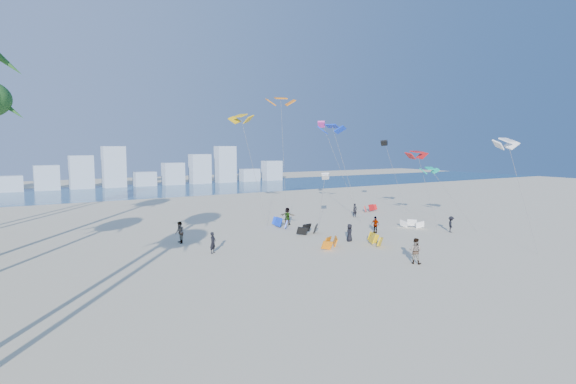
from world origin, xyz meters
TOP-DOWN VIEW (x-y plane):
  - ground at (0.00, 0.00)m, footprint 220.00×220.00m
  - ocean at (0.00, 72.00)m, footprint 220.00×220.00m
  - kitesurfer_near at (-4.41, 15.39)m, footprint 0.75×0.70m
  - kitesurfer_mid at (6.91, 4.57)m, footprint 1.08×1.15m
  - kitesurfers_far at (7.99, 18.99)m, footprint 25.71×13.93m
  - grounded_kites at (10.29, 18.11)m, footprint 20.77×18.15m
  - flying_kites at (14.52, 21.87)m, footprint 22.98×28.05m
  - distant_skyline at (-1.19, 82.00)m, footprint 85.00×3.00m

SIDE VIEW (x-z plane):
  - ground at x=0.00m, z-range 0.00..0.00m
  - ocean at x=0.00m, z-range 0.01..0.01m
  - grounded_kites at x=10.29m, z-range -0.05..0.94m
  - kitesurfer_near at x=-4.41m, z-range 0.00..1.71m
  - kitesurfers_far at x=7.99m, z-range -0.08..1.85m
  - kitesurfer_mid at x=6.91m, z-range 0.00..1.89m
  - distant_skyline at x=-1.19m, z-range -1.11..7.29m
  - flying_kites at x=14.52m, z-range 2.86..17.27m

